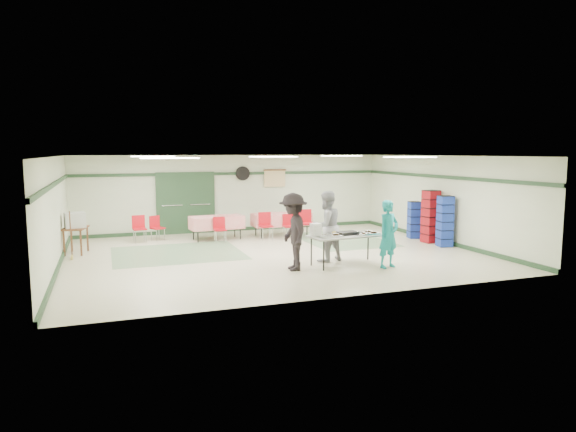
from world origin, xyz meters
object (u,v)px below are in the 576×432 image
object	(u,v)px
chair_loose_a	(156,226)
crate_stack_blue_a	(414,220)
serving_table	(347,237)
printer_table	(76,231)
volunteer_dark	(293,232)
chair_a	(289,224)
office_printer	(75,220)
volunteer_teal	(389,234)
crate_stack_red	(430,216)
volunteer_grey	(326,226)
dining_table_a	(281,219)
chair_c	(306,220)
chair_b	(265,223)
chair_loose_b	(139,226)
broom	(71,235)
crate_stack_blue_b	(445,221)
dining_table_b	(217,222)
chair_d	(220,227)

from	to	relation	value
chair_loose_a	crate_stack_blue_a	bearing A→B (deg)	-46.26
serving_table	printer_table	world-z (taller)	serving_table
volunteer_dark	chair_a	xyz separation A→B (m)	(1.43, 4.28, -0.44)
serving_table	office_printer	xyz separation A→B (m)	(-6.45, 3.76, 0.23)
serving_table	volunteer_teal	bearing A→B (deg)	-41.13
volunteer_teal	office_printer	world-z (taller)	volunteer_teal
crate_stack_red	printer_table	world-z (taller)	crate_stack_red
volunteer_grey	dining_table_a	world-z (taller)	volunteer_grey
chair_c	office_printer	size ratio (longest dim) A/B	1.77
chair_b	chair_c	world-z (taller)	chair_c
chair_loose_b	broom	size ratio (longest dim) A/B	0.67
volunteer_dark	crate_stack_blue_a	bearing A→B (deg)	125.10
chair_loose_a	crate_stack_red	size ratio (longest dim) A/B	0.48
volunteer_dark	broom	bearing A→B (deg)	-115.64
crate_stack_blue_b	broom	size ratio (longest dim) A/B	1.21
crate_stack_blue_b	crate_stack_blue_a	bearing A→B (deg)	90.00
chair_a	crate_stack_blue_a	bearing A→B (deg)	-16.58
chair_c	broom	xyz separation A→B (m)	(-7.10, -1.15, 0.09)
volunteer_dark	office_printer	size ratio (longest dim) A/B	3.56
chair_a	chair_c	xyz separation A→B (m)	(0.60, 0.01, 0.08)
volunteer_grey	dining_table_b	bearing A→B (deg)	-80.64
chair_loose_b	dining_table_b	bearing A→B (deg)	-12.71
dining_table_a	dining_table_b	size ratio (longest dim) A/B	1.12
volunteer_teal	chair_d	xyz separation A→B (m)	(-3.14, 4.81, -0.34)
dining_table_b	chair_loose_a	size ratio (longest dim) A/B	2.20
volunteer_teal	printer_table	size ratio (longest dim) A/B	1.75
crate_stack_blue_a	crate_stack_blue_b	size ratio (longest dim) A/B	0.79
volunteer_teal	crate_stack_blue_a	bearing A→B (deg)	31.68
dining_table_a	crate_stack_red	bearing A→B (deg)	-36.03
chair_d	chair_loose_b	xyz separation A→B (m)	(-2.36, 0.85, 0.03)
broom	dining_table_b	bearing A→B (deg)	19.70
chair_d	chair_loose_a	size ratio (longest dim) A/B	1.02
chair_d	broom	world-z (taller)	broom
printer_table	crate_stack_red	bearing A→B (deg)	2.22
volunteer_teal	office_printer	size ratio (longest dim) A/B	3.18
volunteer_grey	broom	size ratio (longest dim) A/B	1.44
dining_table_a	volunteer_grey	bearing A→B (deg)	-93.75
serving_table	chair_loose_a	xyz separation A→B (m)	(-4.15, 5.26, -0.24)
chair_c	printer_table	distance (m)	7.03
dining_table_a	chair_b	world-z (taller)	chair_b
volunteer_dark	chair_c	size ratio (longest dim) A/B	2.01
dining_table_a	dining_table_b	distance (m)	2.20
chair_loose_a	crate_stack_blue_a	size ratio (longest dim) A/B	0.65
dining_table_a	chair_d	xyz separation A→B (m)	(-2.23, -0.57, -0.08)
printer_table	dining_table_b	bearing A→B (deg)	25.34
broom	volunteer_grey	bearing A→B (deg)	-24.23
chair_d	crate_stack_blue_a	bearing A→B (deg)	-8.94
dining_table_a	crate_stack_blue_a	size ratio (longest dim) A/B	1.61
printer_table	chair_loose_b	bearing A→B (deg)	47.45
volunteer_teal	crate_stack_blue_a	world-z (taller)	volunteer_teal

